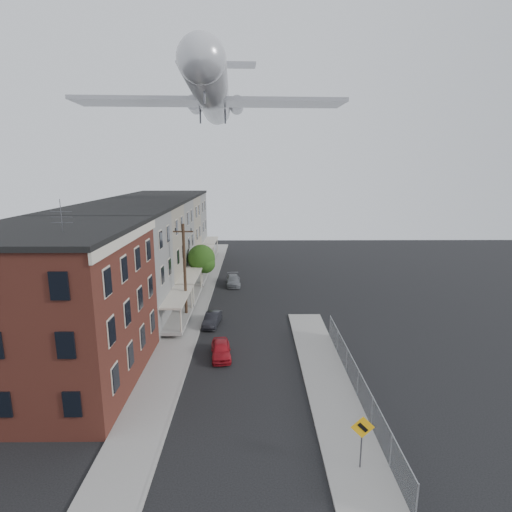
% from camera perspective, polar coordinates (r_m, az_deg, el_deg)
% --- Properties ---
extents(ground, '(120.00, 120.00, 0.00)m').
position_cam_1_polar(ground, '(21.96, -2.15, -26.51)').
color(ground, black).
rests_on(ground, ground).
extents(sidewalk_left, '(3.00, 62.00, 0.12)m').
position_cam_1_polar(sidewalk_left, '(43.74, -8.48, -6.02)').
color(sidewalk_left, gray).
rests_on(sidewalk_left, ground).
extents(sidewalk_right, '(3.00, 26.00, 0.12)m').
position_cam_1_polar(sidewalk_right, '(27.29, 10.48, -18.02)').
color(sidewalk_right, gray).
rests_on(sidewalk_right, ground).
extents(curb_left, '(0.15, 62.00, 0.14)m').
position_cam_1_polar(curb_left, '(43.55, -6.58, -6.03)').
color(curb_left, gray).
rests_on(curb_left, ground).
extents(curb_right, '(0.15, 26.00, 0.14)m').
position_cam_1_polar(curb_right, '(27.06, 7.30, -18.16)').
color(curb_right, gray).
rests_on(curb_right, ground).
extents(corner_building, '(10.31, 12.30, 12.15)m').
position_cam_1_polar(corner_building, '(28.51, -26.83, -6.59)').
color(corner_building, '#3C1913').
rests_on(corner_building, ground).
extents(row_house_a, '(11.98, 7.00, 10.30)m').
position_cam_1_polar(row_house_a, '(36.88, -20.35, -1.96)').
color(row_house_a, '#5F5F5D').
rests_on(row_house_a, ground).
extents(row_house_b, '(11.98, 7.00, 10.30)m').
position_cam_1_polar(row_house_b, '(43.35, -17.27, 0.32)').
color(row_house_b, '#756A5C').
rests_on(row_house_b, ground).
extents(row_house_c, '(11.98, 7.00, 10.30)m').
position_cam_1_polar(row_house_c, '(49.96, -14.99, 2.01)').
color(row_house_c, '#5F5F5D').
rests_on(row_house_c, ground).
extents(row_house_d, '(11.98, 7.00, 10.30)m').
position_cam_1_polar(row_house_d, '(56.67, -13.25, 3.29)').
color(row_house_d, '#756A5C').
rests_on(row_house_d, ground).
extents(row_house_e, '(11.98, 7.00, 10.30)m').
position_cam_1_polar(row_house_e, '(63.44, -11.88, 4.30)').
color(row_house_e, '#5F5F5D').
rests_on(row_house_e, ground).
extents(chainlink_fence, '(0.06, 18.06, 1.90)m').
position_cam_1_polar(chainlink_fence, '(26.30, 14.34, -17.12)').
color(chainlink_fence, gray).
rests_on(chainlink_fence, ground).
extents(warning_sign, '(1.10, 0.11, 2.80)m').
position_cam_1_polar(warning_sign, '(20.60, 14.92, -23.38)').
color(warning_sign, '#515156').
rests_on(warning_sign, ground).
extents(utility_pole, '(1.80, 0.26, 9.00)m').
position_cam_1_polar(utility_pole, '(36.77, -10.14, -2.14)').
color(utility_pole, black).
rests_on(utility_pole, ground).
extents(street_tree, '(3.22, 3.20, 5.20)m').
position_cam_1_polar(street_tree, '(46.54, -7.67, -0.53)').
color(street_tree, black).
rests_on(street_tree, ground).
extents(car_near, '(1.83, 3.68, 1.21)m').
position_cam_1_polar(car_near, '(30.59, -5.03, -13.18)').
color(car_near, '#AD1620').
rests_on(car_near, ground).
extents(car_mid, '(1.58, 3.58, 1.14)m').
position_cam_1_polar(car_mid, '(36.42, -6.28, -8.94)').
color(car_mid, black).
rests_on(car_mid, ground).
extents(car_far, '(1.96, 4.15, 1.17)m').
position_cam_1_polar(car_far, '(48.22, -3.27, -3.50)').
color(car_far, slate).
rests_on(car_far, ground).
extents(airplane, '(26.98, 30.80, 8.93)m').
position_cam_1_polar(airplane, '(45.71, -6.30, 22.02)').
color(airplane, '#B8B8BC').
rests_on(airplane, ground).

